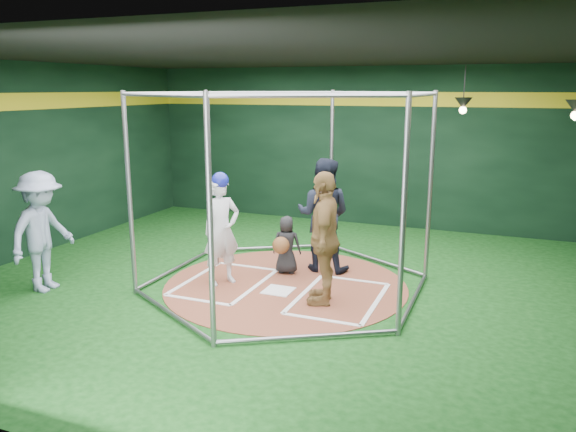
% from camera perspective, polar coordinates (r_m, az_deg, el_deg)
% --- Properties ---
extents(room_shell, '(10.10, 9.10, 3.53)m').
position_cam_1_polar(room_shell, '(8.47, -0.23, 4.19)').
color(room_shell, '#0C360E').
rests_on(room_shell, ground).
extents(clay_disc, '(3.80, 3.80, 0.01)m').
position_cam_1_polar(clay_disc, '(8.89, -0.24, -7.02)').
color(clay_disc, brown).
rests_on(clay_disc, ground).
extents(home_plate, '(0.43, 0.43, 0.01)m').
position_cam_1_polar(home_plate, '(8.63, -0.99, -7.58)').
color(home_plate, white).
rests_on(home_plate, clay_disc).
extents(batter_box_left, '(1.17, 1.77, 0.01)m').
position_cam_1_polar(batter_box_left, '(9.06, -6.46, -6.65)').
color(batter_box_left, white).
rests_on(batter_box_left, clay_disc).
extents(batter_box_right, '(1.17, 1.77, 0.01)m').
position_cam_1_polar(batter_box_right, '(8.38, 5.21, -8.28)').
color(batter_box_right, white).
rests_on(batter_box_right, clay_disc).
extents(batting_cage, '(4.05, 4.67, 3.00)m').
position_cam_1_polar(batting_cage, '(8.50, -0.25, 2.49)').
color(batting_cage, gray).
rests_on(batting_cage, ground).
extents(pendant_lamp_near, '(0.34, 0.34, 0.90)m').
position_cam_1_polar(pendant_lamp_near, '(11.39, 17.38, 10.84)').
color(pendant_lamp_near, black).
rests_on(pendant_lamp_near, room_shell).
extents(pendant_lamp_far, '(0.34, 0.34, 0.90)m').
position_cam_1_polar(pendant_lamp_far, '(9.79, 27.25, 9.77)').
color(pendant_lamp_far, black).
rests_on(pendant_lamp_far, room_shell).
extents(batter_figure, '(0.68, 0.74, 1.77)m').
position_cam_1_polar(batter_figure, '(8.78, -6.78, -1.31)').
color(batter_figure, silver).
rests_on(batter_figure, clay_disc).
extents(visitor_leopard, '(0.71, 1.20, 1.91)m').
position_cam_1_polar(visitor_leopard, '(7.95, 3.71, -2.23)').
color(visitor_leopard, tan).
rests_on(visitor_leopard, clay_disc).
extents(catcher_figure, '(0.54, 0.60, 0.97)m').
position_cam_1_polar(catcher_figure, '(9.28, -0.22, -2.94)').
color(catcher_figure, black).
rests_on(catcher_figure, clay_disc).
extents(umpire, '(0.96, 0.76, 1.90)m').
position_cam_1_polar(umpire, '(9.39, 3.61, 0.12)').
color(umpire, black).
rests_on(umpire, clay_disc).
extents(bystander_blue, '(0.72, 1.21, 1.84)m').
position_cam_1_polar(bystander_blue, '(9.23, -23.74, -1.47)').
color(bystander_blue, '#8C9BBA').
rests_on(bystander_blue, ground).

